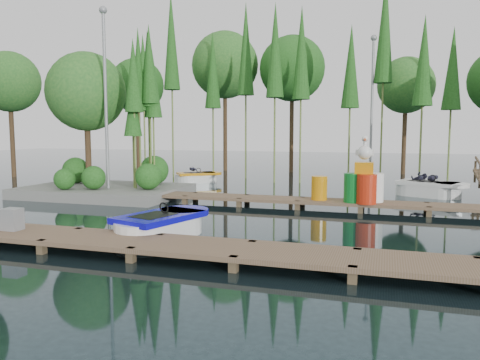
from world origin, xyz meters
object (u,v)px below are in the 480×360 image
(boat_blue, at_px, (162,226))
(boat_yellow_far, at_px, (197,177))
(yellow_barrel, at_px, (319,188))
(drum_cluster, at_px, (365,183))
(utility_cabinet, at_px, (12,219))
(island, at_px, (100,116))

(boat_blue, bearing_deg, boat_yellow_far, 125.47)
(boat_blue, distance_m, yellow_barrel, 6.28)
(boat_yellow_far, relative_size, drum_cluster, 1.20)
(utility_cabinet, bearing_deg, boat_blue, 26.67)
(island, height_order, drum_cluster, island)
(yellow_barrel, bearing_deg, boat_blue, -119.50)
(boat_yellow_far, bearing_deg, utility_cabinet, -100.97)
(boat_blue, relative_size, utility_cabinet, 5.94)
(island, distance_m, boat_blue, 9.05)
(boat_yellow_far, bearing_deg, yellow_barrel, -56.25)
(boat_yellow_far, bearing_deg, drum_cluster, -51.63)
(island, distance_m, yellow_barrel, 9.33)
(island, height_order, yellow_barrel, island)
(boat_blue, distance_m, boat_yellow_far, 12.33)
(yellow_barrel, bearing_deg, drum_cluster, -6.09)
(island, height_order, boat_yellow_far, island)
(boat_blue, bearing_deg, yellow_barrel, 77.21)
(yellow_barrel, distance_m, drum_cluster, 1.50)
(boat_blue, bearing_deg, drum_cluster, 65.98)
(utility_cabinet, bearing_deg, island, 109.74)
(utility_cabinet, bearing_deg, drum_cluster, 41.86)
(boat_yellow_far, xyz_separation_m, utility_cabinet, (0.89, -13.22, 0.30))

